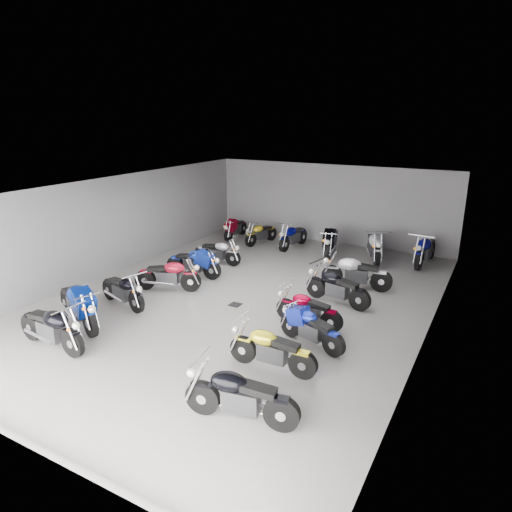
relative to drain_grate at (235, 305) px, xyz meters
The scene contains 24 objects.
ground 0.50m from the drain_grate, 90.00° to the left, with size 14.00×14.00×0.00m, color gray.
wall_back 7.67m from the drain_grate, 90.00° to the left, with size 10.00×0.10×3.20m, color slate.
wall_left 5.27m from the drain_grate, behind, with size 0.10×14.00×3.20m, color slate.
wall_right 5.27m from the drain_grate, ahead, with size 0.10×14.00×3.20m, color slate.
ceiling 3.25m from the drain_grate, 90.00° to the left, with size 10.00×14.00×0.04m, color black.
drain_grate is the anchor object (origin of this frame).
motorcycle_left_a 4.75m from the drain_grate, 119.67° to the right, with size 2.16×0.45×0.95m.
motorcycle_left_b 4.11m from the drain_grate, 132.70° to the right, with size 2.23×1.02×1.03m.
motorcycle_left_c 3.13m from the drain_grate, 149.81° to the right, with size 1.94×0.63×0.87m.
motorcycle_left_d 2.38m from the drain_grate, behind, with size 1.94×0.90×0.90m.
motorcycle_left_e 2.78m from the drain_grate, 150.53° to the left, with size 1.99×0.44×0.87m.
motorcycle_left_f 3.80m from the drain_grate, 130.78° to the left, with size 1.85×0.39×0.81m.
motorcycle_right_a 5.09m from the drain_grate, 57.70° to the right, with size 2.08×0.56×0.92m.
motorcycle_right_b 3.52m from the drain_grate, 46.23° to the right, with size 1.97×0.40×0.87m.
motorcycle_right_c 3.00m from the drain_grate, 22.93° to the right, with size 1.80×0.69×0.81m.
motorcycle_right_d 2.32m from the drain_grate, ahead, with size 1.85×0.41×0.81m.
motorcycle_right_e 2.88m from the drain_grate, 31.18° to the left, with size 2.01×0.59×0.89m.
motorcycle_right_f 3.86m from the drain_grate, 48.26° to the left, with size 2.13×0.54×0.94m.
motorcycle_back_a 7.25m from the drain_grate, 121.32° to the left, with size 0.40×1.88×0.83m.
motorcycle_back_b 6.40m from the drain_grate, 111.86° to the left, with size 0.55×1.84×0.82m.
motorcycle_back_c 6.08m from the drain_grate, 99.06° to the left, with size 0.45×2.03×0.89m.
motorcycle_back_d 5.84m from the drain_grate, 82.99° to the left, with size 0.66×2.29×1.02m.
motorcycle_back_e 6.33m from the drain_grate, 68.53° to the left, with size 1.03×2.23×1.03m.
motorcycle_back_f 7.50m from the drain_grate, 57.72° to the left, with size 0.49×2.24×0.98m.
Camera 1 is at (6.21, -10.53, 5.11)m, focal length 32.00 mm.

